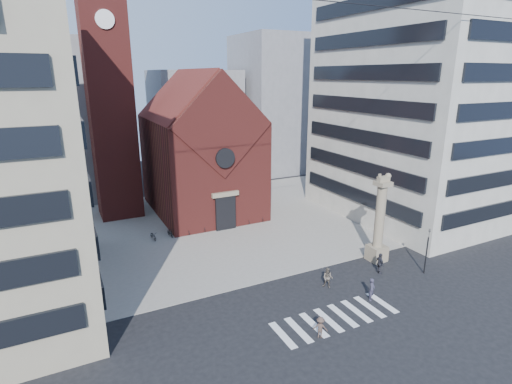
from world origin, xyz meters
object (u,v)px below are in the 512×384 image
Objects in this scene: pedestrian_1 at (328,278)px; pedestrian_2 at (380,263)px; traffic_light at (427,250)px; scooter_0 at (153,236)px; lion_column at (379,227)px; pedestrian_0 at (372,289)px.

pedestrian_2 is (5.70, -0.07, 0.09)m from pedestrian_1.
traffic_light is 27.53m from scooter_0.
pedestrian_2 is at bearing -127.27° from lion_column.
scooter_0 is (-16.56, 16.80, -0.48)m from pedestrian_2.
scooter_0 is at bearing 89.63° from pedestrian_0.
pedestrian_1 is 0.91× the size of pedestrian_2.
traffic_light is 2.21× the size of pedestrian_2.
pedestrian_1 is at bearing 101.12° from pedestrian_2.
lion_column reaches higher than pedestrian_1.
lion_column is 4.45× the size of pedestrian_2.
pedestrian_2 is at bearing 153.68° from traffic_light.
pedestrian_1 is at bearing 88.78° from pedestrian_0.
scooter_0 is at bearing 137.37° from traffic_light.
pedestrian_0 reaches higher than pedestrian_1.
traffic_light reaches higher than pedestrian_1.
traffic_light is at bearing -48.13° from scooter_0.
traffic_light is 7.62m from pedestrian_0.
scooter_0 is at bearing 141.29° from lion_column.
pedestrian_0 reaches higher than scooter_0.
scooter_0 is at bearing 174.45° from pedestrian_1.
pedestrian_1 is (-9.36, 1.88, -1.40)m from traffic_light.
pedestrian_0 is 1.10× the size of scooter_0.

